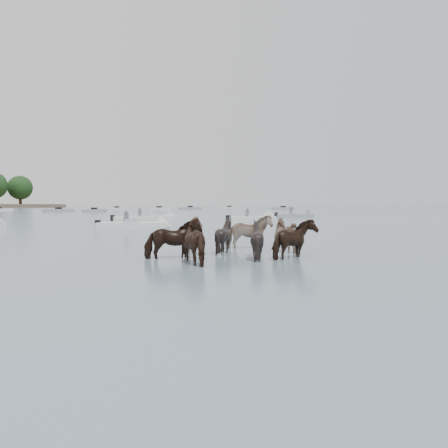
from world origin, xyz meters
name	(u,v)px	position (x,y,z in m)	size (l,w,h in m)	color
ground	(322,260)	(0.00, 0.00, 0.00)	(400.00, 400.00, 0.00)	slate
pony_herd	(235,239)	(-1.99, 2.53, 0.59)	(6.79, 4.95, 1.64)	black
swimming_pony	(293,226)	(9.90, 14.95, 0.10)	(0.72, 0.44, 0.44)	black
motorboat_b	(143,226)	(-0.46, 18.88, 0.23)	(5.44, 3.62, 1.92)	silver
motorboat_c	(152,218)	(4.31, 31.28, 0.22)	(6.95, 1.64, 1.92)	silver
motorboat_d	(257,219)	(13.35, 25.55, 0.22)	(5.89, 1.92, 1.92)	silver
motorboat_e	(299,216)	(23.03, 31.35, 0.23)	(5.15, 2.90, 1.92)	gray
distant_flotilla	(57,210)	(0.75, 78.87, 0.26)	(106.34, 30.56, 0.93)	silver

